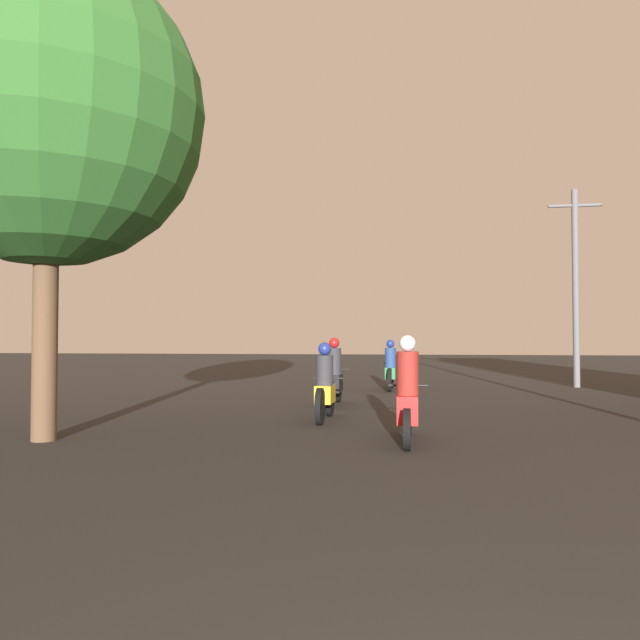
# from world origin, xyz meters

# --- Properties ---
(motorcycle_red) EXTENTS (0.60, 1.97, 1.56)m
(motorcycle_red) POSITION_xyz_m (-0.57, 7.78, 0.63)
(motorcycle_red) COLOR black
(motorcycle_red) RESTS_ON ground_plane
(motorcycle_yellow) EXTENTS (0.60, 1.90, 1.44)m
(motorcycle_yellow) POSITION_xyz_m (-2.12, 10.01, 0.59)
(motorcycle_yellow) COLOR black
(motorcycle_yellow) RESTS_ON ground_plane
(motorcycle_black) EXTENTS (0.60, 1.94, 1.54)m
(motorcycle_black) POSITION_xyz_m (-2.30, 12.70, 0.62)
(motorcycle_black) COLOR black
(motorcycle_black) RESTS_ON ground_plane
(motorcycle_green) EXTENTS (0.60, 2.02, 1.49)m
(motorcycle_green) POSITION_xyz_m (-1.21, 17.14, 0.60)
(motorcycle_green) COLOR black
(motorcycle_green) RESTS_ON ground_plane
(utility_pole_far) EXTENTS (1.60, 0.20, 6.21)m
(utility_pole_far) POSITION_xyz_m (4.49, 19.03, 3.26)
(utility_pole_far) COLOR slate
(utility_pole_far) RESTS_ON ground_plane
(street_tree) EXTENTS (4.66, 4.66, 7.25)m
(street_tree) POSITION_xyz_m (-5.89, 7.08, 4.91)
(street_tree) COLOR brown
(street_tree) RESTS_ON ground_plane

